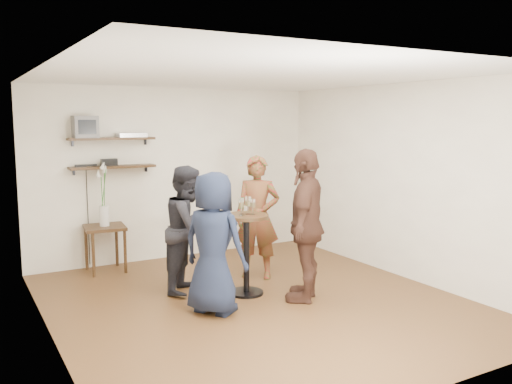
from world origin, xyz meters
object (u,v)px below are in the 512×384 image
Objects in this scene: crt_monitor at (85,127)px; person_navy at (214,243)px; radio at (109,162)px; person_brown at (306,225)px; dvd_deck at (132,135)px; person_dark at (188,229)px; person_plaid at (257,217)px; side_table at (105,233)px; drinks_table at (246,243)px.

person_navy is at bearing -71.92° from crt_monitor.
person_brown is (1.61, -2.56, -0.62)m from radio.
dvd_deck is 1.82× the size of radio.
radio reaches higher than person_navy.
dvd_deck is at bearing -28.78° from person_navy.
person_dark is at bearing -70.89° from radio.
radio is at bearing -102.88° from person_brown.
person_brown is at bearing -47.36° from person_plaid.
person_brown reaches higher than side_table.
radio is 0.13× the size of person_plaid.
crt_monitor reaches higher than person_dark.
person_dark reaches higher than drinks_table.
drinks_table is at bearing -90.00° from person_brown.
radio is 0.14× the size of person_navy.
person_brown is (1.76, -2.36, 0.35)m from side_table.
crt_monitor is 0.18× the size of person_brown.
radio is (-0.33, 0.00, -0.38)m from dvd_deck.
drinks_table is 0.75m from person_dark.
person_plaid is (1.88, -1.49, -1.19)m from crt_monitor.
dvd_deck is at bearing 0.00° from radio.
person_brown is at bearing -63.46° from dvd_deck.
drinks_table is 0.60× the size of person_plaid.
person_navy is (0.15, -2.44, -1.12)m from dvd_deck.
radio is 2.59m from person_navy.
drinks_table is (1.41, -2.05, -1.39)m from crt_monitor.
person_dark is at bearing -63.34° from side_table.
dvd_deck is 0.26× the size of person_navy.
dvd_deck is 3.03m from person_brown.
side_table is at bearing -16.62° from person_navy.
radio is at bearing -21.07° from person_navy.
person_brown reaches higher than radio.
person_brown reaches higher than person_dark.
person_dark is at bearing -135.29° from person_plaid.
radio reaches higher than drinks_table.
person_brown is (1.93, -2.56, -1.12)m from crt_monitor.
side_table is 0.36× the size of person_brown.
person_dark is (0.86, -1.57, -1.24)m from crt_monitor.
person_dark is at bearing -36.49° from person_navy.
radio is (0.32, 0.00, -0.50)m from crt_monitor.
crt_monitor reaches higher than dvd_deck.
dvd_deck is at bearing -108.54° from person_brown.
person_navy is at bearing -51.44° from person_brown.
person_plaid reaches higher than person_navy.
side_table is 2.23m from drinks_table.
radio is 1.01m from side_table.
radio is at bearing 180.00° from dvd_deck.
crt_monitor is 2.85m from drinks_table.
person_plaid is at bearing -81.20° from person_navy.
dvd_deck reaches higher than side_table.
person_plaid is (1.23, -1.49, -1.07)m from dvd_deck.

